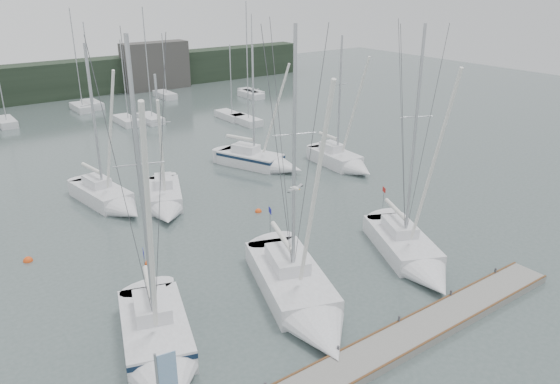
{
  "coord_description": "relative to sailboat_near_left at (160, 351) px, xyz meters",
  "views": [
    {
      "loc": [
        -16.02,
        -18.87,
        16.22
      ],
      "look_at": [
        1.34,
        5.0,
        4.49
      ],
      "focal_mm": 35.0,
      "sensor_mm": 36.0,
      "label": 1
    }
  ],
  "objects": [
    {
      "name": "buoy_a",
      "position": [
        3.25,
        8.79,
        -0.62
      ],
      "size": [
        0.5,
        0.5,
        0.5
      ],
      "primitive_type": "sphere",
      "color": "#E14714",
      "rests_on": "ground"
    },
    {
      "name": "sailboat_near_center",
      "position": [
        7.68,
        -0.71,
        -0.06
      ],
      "size": [
        6.67,
        11.34,
        15.39
      ],
      "rotation": [
        0.0,
        0.0,
        -0.34
      ],
      "color": "#BDBCC1",
      "rests_on": "ground"
    },
    {
      "name": "far_building_right",
      "position": [
        26.6,
        59.5,
        2.88
      ],
      "size": [
        10.0,
        3.0,
        7.0
      ],
      "primitive_type": "cube",
      "color": "#413E3B",
      "rests_on": "ground"
    },
    {
      "name": "sailboat_mid_b",
      "position": [
        4.53,
        18.59,
        -0.05
      ],
      "size": [
        3.6,
        8.54,
        12.72
      ],
      "rotation": [
        0.0,
        0.0,
        0.14
      ],
      "color": "#BDBCC1",
      "rests_on": "ground"
    },
    {
      "name": "far_treeline",
      "position": [
        8.6,
        61.5,
        1.88
      ],
      "size": [
        90.0,
        4.0,
        5.0
      ],
      "primitive_type": "cube",
      "color": "black",
      "rests_on": "ground"
    },
    {
      "name": "buoy_c",
      "position": [
        -2.6,
        13.45,
        -0.62
      ],
      "size": [
        0.57,
        0.57,
        0.57
      ],
      "primitive_type": "sphere",
      "color": "#E14714",
      "rests_on": "ground"
    },
    {
      "name": "sailboat_mid_e",
      "position": [
        24.7,
        14.9,
        -0.05
      ],
      "size": [
        2.91,
        7.7,
        12.36
      ],
      "rotation": [
        0.0,
        0.0,
        -0.06
      ],
      "color": "#BDBCC1",
      "rests_on": "ground"
    },
    {
      "name": "dock",
      "position": [
        8.6,
        -5.5,
        -0.42
      ],
      "size": [
        24.0,
        2.0,
        0.4
      ],
      "primitive_type": "cube",
      "color": "slate",
      "rests_on": "ground"
    },
    {
      "name": "seagull",
      "position": [
        7.25,
        -0.44,
        6.27
      ],
      "size": [
        1.05,
        0.51,
        0.21
      ],
      "rotation": [
        0.0,
        0.0,
        0.31
      ],
      "color": "silver",
      "rests_on": "ground"
    },
    {
      "name": "sailboat_mid_d",
      "position": [
        18.9,
        19.24,
        -0.03
      ],
      "size": [
        5.61,
        8.7,
        11.63
      ],
      "rotation": [
        0.0,
        0.0,
        0.39
      ],
      "color": "#BDBCC1",
      "rests_on": "ground"
    },
    {
      "name": "sailboat_near_right",
      "position": [
        16.06,
        -0.77,
        -0.09
      ],
      "size": [
        6.46,
        9.58,
        14.85
      ],
      "rotation": [
        0.0,
        0.0,
        -0.44
      ],
      "color": "#BDBCC1",
      "rests_on": "ground"
    },
    {
      "name": "sailboat_near_left",
      "position": [
        0.0,
        0.0,
        0.0
      ],
      "size": [
        5.41,
        9.14,
        15.24
      ],
      "rotation": [
        0.0,
        0.0,
        -0.3
      ],
      "color": "#BDBCC1",
      "rests_on": "ground"
    },
    {
      "name": "ground",
      "position": [
        8.6,
        -0.5,
        -0.62
      ],
      "size": [
        160.0,
        160.0,
        0.0
      ],
      "primitive_type": "plane",
      "color": "#475755",
      "rests_on": "ground"
    },
    {
      "name": "buoy_b",
      "position": [
        12.96,
        11.38,
        -0.62
      ],
      "size": [
        0.5,
        0.5,
        0.5
      ],
      "primitive_type": "sphere",
      "color": "#E14714",
      "rests_on": "ground"
    },
    {
      "name": "mast_forest",
      "position": [
        3.17,
        43.29,
        -0.14
      ],
      "size": [
        58.17,
        23.76,
        14.21
      ],
      "color": "#BDBCC1",
      "rests_on": "ground"
    },
    {
      "name": "sailboat_mid_c",
      "position": [
        7.7,
        15.89,
        -0.06
      ],
      "size": [
        5.12,
        7.99,
        10.57
      ],
      "rotation": [
        0.0,
        0.0,
        -0.39
      ],
      "color": "#BDBCC1",
      "rests_on": "ground"
    }
  ]
}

